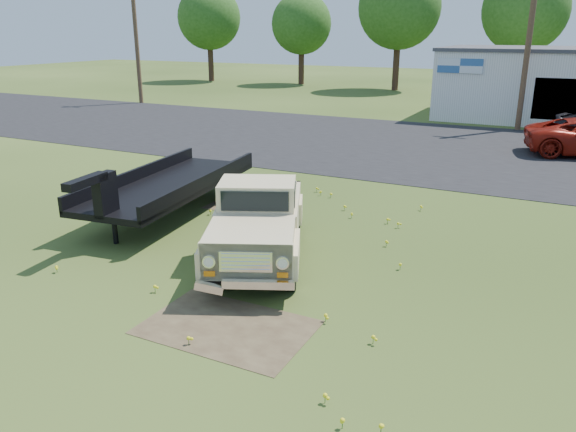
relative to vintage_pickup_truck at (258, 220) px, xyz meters
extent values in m
plane|color=#293E14|center=(-0.42, -0.06, -0.95)|extent=(140.00, 140.00, 0.00)
cube|color=black|center=(-0.42, 14.94, -0.95)|extent=(90.00, 14.00, 0.02)
cube|color=#453525|center=(1.08, -3.06, -0.95)|extent=(3.00, 2.00, 0.01)
cube|color=#453525|center=(-2.42, 3.44, -0.95)|extent=(2.20, 1.60, 0.01)
cube|color=silver|center=(5.58, 26.94, 1.05)|extent=(14.00, 8.00, 4.00)
cube|color=#3F3F44|center=(5.58, 26.94, 3.10)|extent=(14.20, 8.20, 0.20)
cube|color=black|center=(5.58, 22.99, 0.65)|extent=(3.00, 0.10, 2.20)
cube|color=silver|center=(0.08, 22.89, 2.25)|extent=(2.50, 0.08, 0.80)
cylinder|color=#483421|center=(-22.42, 21.94, 3.55)|extent=(0.30, 0.30, 9.00)
cylinder|color=#483421|center=(3.58, 21.94, 3.55)|extent=(0.30, 0.30, 9.00)
cylinder|color=#3B251B|center=(-28.42, 39.94, 0.85)|extent=(0.56, 0.56, 3.60)
sphere|color=#224D16|center=(-28.42, 39.94, 5.37)|extent=(6.40, 6.40, 6.40)
cylinder|color=#3B251B|center=(-18.42, 40.94, 0.67)|extent=(0.56, 0.56, 3.24)
sphere|color=#224D16|center=(-18.42, 40.94, 4.74)|extent=(5.76, 5.76, 5.76)
cylinder|color=#3B251B|center=(-8.42, 39.44, 1.03)|extent=(0.56, 0.56, 3.96)
sphere|color=#224D16|center=(-8.42, 39.44, 6.00)|extent=(7.04, 7.04, 7.04)
cylinder|color=#3B251B|center=(1.58, 40.44, 0.94)|extent=(0.56, 0.56, 3.78)
sphere|color=#224D16|center=(1.58, 40.44, 5.69)|extent=(6.72, 6.72, 6.72)
camera|label=1|loc=(6.12, -10.60, 4.17)|focal=35.00mm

